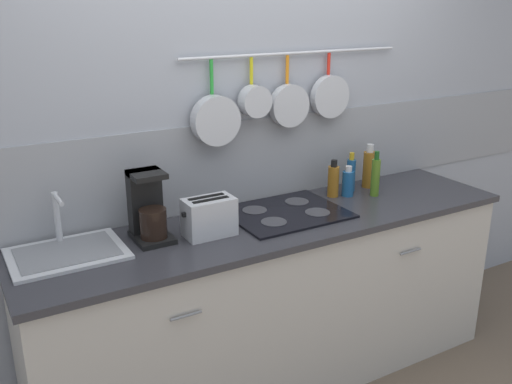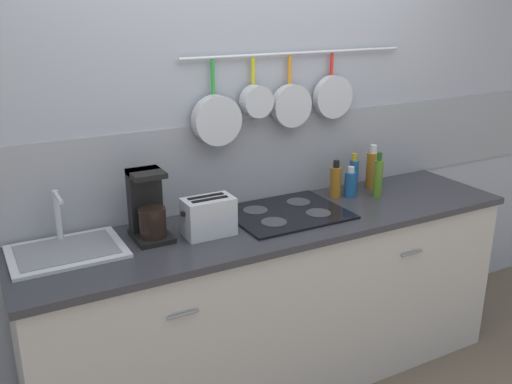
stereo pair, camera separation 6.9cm
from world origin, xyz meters
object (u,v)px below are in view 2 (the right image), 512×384
object	(u,v)px
coffee_maker	(148,209)
bottle_vinegar	(336,181)
bottle_dish_soap	(354,175)
toaster	(208,216)
bottle_sesame_oil	(350,183)
bottle_hot_sauce	(372,169)
bottle_cooking_wine	(378,177)

from	to	relation	value
coffee_maker	bottle_vinegar	world-z (taller)	coffee_maker
coffee_maker	bottle_dish_soap	xyz separation A→B (m)	(1.23, 0.07, -0.03)
toaster	bottle_sesame_oil	world-z (taller)	toaster
bottle_vinegar	bottle_sesame_oil	size ratio (longest dim) A/B	1.21
bottle_sesame_oil	bottle_dish_soap	xyz separation A→B (m)	(0.07, 0.06, 0.02)
coffee_maker	toaster	size ratio (longest dim) A/B	1.27
bottle_sesame_oil	bottle_hot_sauce	world-z (taller)	bottle_hot_sauce
toaster	bottle_dish_soap	world-z (taller)	bottle_dish_soap
bottle_dish_soap	bottle_sesame_oil	bearing A→B (deg)	-138.07
coffee_maker	bottle_cooking_wine	world-z (taller)	coffee_maker
coffee_maker	bottle_vinegar	xyz separation A→B (m)	(1.09, 0.04, -0.04)
bottle_sesame_oil	bottle_dish_soap	bearing A→B (deg)	41.93
coffee_maker	bottle_dish_soap	bearing A→B (deg)	3.42
coffee_maker	bottle_sesame_oil	world-z (taller)	coffee_maker
bottle_hot_sauce	bottle_cooking_wine	bearing A→B (deg)	-117.37
toaster	bottle_hot_sauce	xyz separation A→B (m)	(1.12, 0.18, 0.02)
bottle_dish_soap	bottle_hot_sauce	xyz separation A→B (m)	(0.13, 0.00, 0.01)
coffee_maker	toaster	world-z (taller)	coffee_maker
bottle_cooking_wine	bottle_dish_soap	bearing A→B (deg)	114.31
bottle_vinegar	bottle_cooking_wine	bearing A→B (deg)	-27.29
bottle_sesame_oil	bottle_cooking_wine	distance (m)	0.16
coffee_maker	bottle_sesame_oil	bearing A→B (deg)	0.51
bottle_cooking_wine	bottle_hot_sauce	world-z (taller)	bottle_hot_sauce
bottle_vinegar	bottle_hot_sauce	distance (m)	0.28
bottle_sesame_oil	bottle_cooking_wine	world-z (taller)	bottle_cooking_wine
coffee_maker	bottle_cooking_wine	bearing A→B (deg)	-2.78
toaster	bottle_hot_sauce	distance (m)	1.13
bottle_sesame_oil	bottle_dish_soap	world-z (taller)	bottle_dish_soap
bottle_vinegar	bottle_hot_sauce	world-z (taller)	bottle_hot_sauce
toaster	bottle_dish_soap	distance (m)	1.00
coffee_maker	bottle_sesame_oil	size ratio (longest dim) A/B	1.85
bottle_vinegar	bottle_dish_soap	world-z (taller)	bottle_dish_soap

